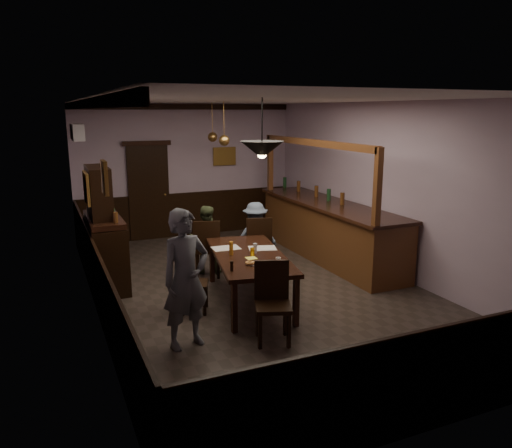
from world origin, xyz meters
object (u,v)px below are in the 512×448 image
chair_far_right (258,243)px  pendant_brass_far (213,137)px  person_seated_right (255,236)px  soda_can (252,252)px  pendant_iron (262,150)px  sideboard (104,239)px  person_seated_left (206,239)px  pendant_brass_mid (224,141)px  chair_far_left (207,246)px  person_standing (186,279)px  chair_side (189,279)px  chair_near (272,298)px  coffee_cup (278,260)px  bar_counter (328,229)px  dining_table (249,258)px

chair_far_right → pendant_brass_far: 2.87m
person_seated_right → soda_can: bearing=76.9°
pendant_iron → chair_far_right: bearing=67.4°
sideboard → pendant_brass_far: (2.51, 1.83, 1.51)m
person_seated_left → pendant_iron: pendant_iron is taller
chair_far_right → pendant_brass_mid: size_ratio=1.28×
pendant_brass_mid → chair_far_left: bearing=-126.9°
person_standing → person_seated_right: size_ratio=1.39×
sideboard → pendant_iron: size_ratio=2.61×
chair_far_right → pendant_brass_mid: bearing=-60.9°
chair_side → person_standing: person_standing is taller
chair_near → coffee_cup: size_ratio=12.62×
chair_far_left → bar_counter: bearing=-157.0°
soda_can → sideboard: size_ratio=0.06×
chair_far_right → pendant_brass_far: (-0.04, 2.29, 1.73)m
sideboard → pendant_brass_mid: 2.82m
coffee_cup → soda_can: soda_can is taller
sideboard → pendant_iron: pendant_iron is taller
dining_table → soda_can: bearing=-84.3°
chair_far_right → person_standing: size_ratio=0.60×
bar_counter → sideboard: bearing=178.7°
pendant_brass_far → person_standing: bearing=-112.8°
dining_table → pendant_iron: (-0.15, -0.79, 1.67)m
soda_can → pendant_brass_far: pendant_brass_far is taller
chair_far_right → soda_can: (-0.66, -1.27, 0.24)m
person_seated_right → bar_counter: size_ratio=0.30×
chair_side → soda_can: 1.01m
person_seated_right → coffee_cup: person_seated_right is taller
person_standing → bar_counter: bar_counter is taller
chair_far_right → bar_counter: (1.65, 0.36, 0.02)m
person_standing → pendant_brass_far: (1.88, 4.49, 1.44)m
coffee_cup → chair_far_left: bearing=112.8°
dining_table → person_seated_left: (-0.16, 1.61, -0.08)m
dining_table → bar_counter: 2.77m
pendant_brass_mid → chair_side: bearing=-121.8°
person_standing → pendant_brass_mid: (1.68, 3.23, 1.44)m
person_seated_right → soda_can: 1.71m
person_standing → person_seated_left: 2.87m
chair_near → person_seated_left: size_ratio=0.83×
chair_far_left → person_seated_left: size_ratio=0.85×
pendant_brass_far → sideboard: bearing=-143.9°
chair_far_left → person_seated_right: (0.95, 0.11, 0.06)m
chair_far_left → pendant_iron: 2.77m
sideboard → pendant_brass_mid: pendant_brass_mid is taller
coffee_cup → pendant_iron: pendant_iron is taller
person_standing → sideboard: bearing=87.8°
person_standing → soda_can: person_standing is taller
chair_side → pendant_brass_far: (1.56, 3.47, 1.81)m
person_seated_right → pendant_brass_mid: bearing=-56.3°
chair_far_right → person_seated_right: (0.06, 0.28, 0.05)m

